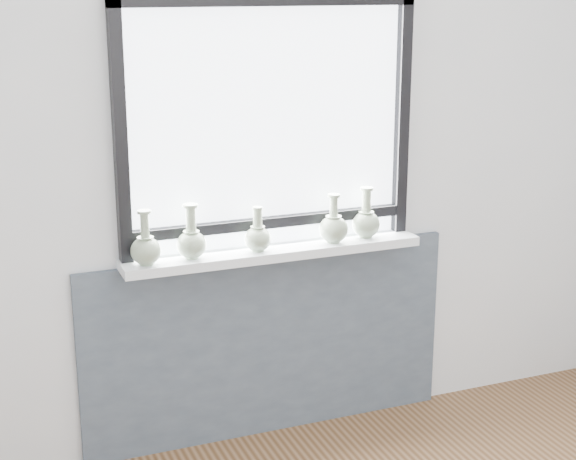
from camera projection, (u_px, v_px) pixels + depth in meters
name	position (u px, v px, depth m)	size (l,w,h in m)	color
back_wall	(265.00, 151.00, 3.75)	(3.60, 0.02, 2.60)	silver
apron_panel	(269.00, 343.00, 3.96)	(1.70, 0.03, 0.86)	#4E5967
windowsill	(274.00, 252.00, 3.77)	(1.32, 0.18, 0.04)	white
window	(268.00, 119.00, 3.67)	(1.30, 0.06, 1.05)	black
vase_a	(146.00, 248.00, 3.52)	(0.12, 0.12, 0.22)	#96AA8B
vase_b	(192.00, 241.00, 3.60)	(0.12, 0.12, 0.23)	#96AA8B
vase_c	(258.00, 236.00, 3.70)	(0.11, 0.11, 0.19)	#96AA8B
vase_d	(334.00, 227.00, 3.82)	(0.13, 0.13, 0.22)	#96AA8B
vase_e	(366.00, 221.00, 3.90)	(0.13, 0.13, 0.23)	#96AA8B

